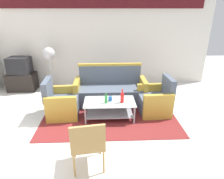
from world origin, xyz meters
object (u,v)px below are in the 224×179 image
at_px(couch, 110,91).
at_px(bottle_green, 106,99).
at_px(tv_stand, 22,82).
at_px(wicker_chair, 88,142).
at_px(armchair_left, 62,104).
at_px(coffee_table, 110,107).
at_px(pedestal_fan, 49,56).
at_px(armchair_right, 155,101).
at_px(bottle_red, 122,97).
at_px(television, 19,65).
at_px(cup, 110,99).

distance_m(couch, bottle_green, 0.93).
height_order(tv_stand, wicker_chair, wicker_chair).
xyz_separation_m(couch, wicker_chair, (-0.41, -2.32, 0.18)).
relative_size(armchair_left, coffee_table, 0.77).
relative_size(coffee_table, wicker_chair, 1.31).
bearing_deg(couch, pedestal_fan, -30.29).
distance_m(couch, armchair_right, 1.18).
bearing_deg(armchair_right, tv_stand, 64.65).
bearing_deg(bottle_red, armchair_right, 20.07).
xyz_separation_m(couch, tv_stand, (-2.61, 0.95, -0.06)).
bearing_deg(bottle_green, armchair_left, 165.46).
distance_m(tv_stand, wicker_chair, 3.95).
xyz_separation_m(bottle_red, wicker_chair, (-0.63, -1.43, -0.03)).
bearing_deg(television, armchair_right, 162.71).
xyz_separation_m(armchair_left, tv_stand, (-1.48, 1.59, -0.03)).
relative_size(armchair_left, tv_stand, 1.06).
relative_size(armchair_left, pedestal_fan, 0.67).
height_order(couch, cup, couch).
relative_size(armchair_right, television, 1.32).
height_order(tv_stand, pedestal_fan, pedestal_fan).
distance_m(bottle_green, bottle_red, 0.34).
bearing_deg(armchair_left, bottle_green, 72.59).
distance_m(armchair_left, pedestal_fan, 1.90).
distance_m(armchair_left, cup, 1.12).
xyz_separation_m(coffee_table, pedestal_fan, (-1.69, 1.83, 0.74)).
height_order(coffee_table, pedestal_fan, pedestal_fan).
height_order(coffee_table, cup, cup).
height_order(couch, wicker_chair, couch).
distance_m(armchair_right, cup, 1.09).
relative_size(couch, tv_stand, 2.26).
bearing_deg(bottle_green, couch, 82.06).
xyz_separation_m(cup, television, (-2.57, 1.76, 0.30)).
height_order(coffee_table, bottle_red, bottle_red).
bearing_deg(cup, wicker_chair, -103.90).
xyz_separation_m(tv_stand, pedestal_fan, (0.87, 0.05, 0.75)).
relative_size(armchair_left, bottle_red, 2.77).
bearing_deg(bottle_green, coffee_table, 42.25).
bearing_deg(coffee_table, tv_stand, 145.17).
xyz_separation_m(armchair_right, tv_stand, (-3.63, 1.55, -0.03)).
bearing_deg(armchair_right, coffee_table, 99.97).
distance_m(bottle_green, television, 3.11).
xyz_separation_m(cup, wicker_chair, (-0.37, -1.51, 0.03)).
bearing_deg(bottle_red, coffee_table, 166.89).
bearing_deg(armchair_left, coffee_table, 77.14).
xyz_separation_m(couch, bottle_green, (-0.13, -0.90, 0.18)).
bearing_deg(bottle_red, couch, 103.69).
distance_m(couch, armchair_left, 1.29).
relative_size(armchair_right, cup, 8.50).
distance_m(tv_stand, pedestal_fan, 1.15).
bearing_deg(cup, bottle_green, -133.64).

